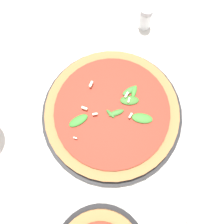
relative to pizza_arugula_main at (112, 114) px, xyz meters
name	(u,v)px	position (x,y,z in m)	size (l,w,h in m)	color
ground_plane	(92,117)	(-0.03, 0.04, -0.02)	(6.00, 6.00, 0.00)	silver
pizza_arugula_main	(112,114)	(0.00, 0.00, 0.00)	(0.32, 0.32, 0.05)	black
napkin	(218,196)	(-0.04, -0.29, -0.01)	(0.15, 0.12, 0.01)	silver
fork	(221,194)	(-0.04, -0.29, -0.01)	(0.18, 0.09, 0.00)	silver
shaker_pepper	(145,18)	(0.25, 0.05, 0.02)	(0.03, 0.03, 0.07)	silver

